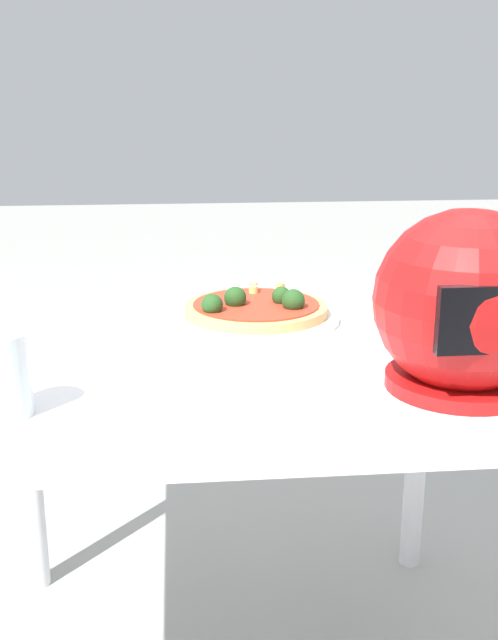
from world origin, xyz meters
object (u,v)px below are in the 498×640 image
at_px(pizza, 256,307).
at_px(motorcycle_helmet, 466,305).
at_px(drinking_glass, 4,375).
at_px(dining_table, 241,390).

relative_size(pizza, motorcycle_helmet, 1.03).
bearing_deg(motorcycle_helmet, pizza, -55.57).
distance_m(motorcycle_helmet, drinking_glass, 0.64).
relative_size(dining_table, drinking_glass, 9.06).
distance_m(dining_table, motorcycle_helmet, 0.44).
relative_size(motorcycle_helmet, drinking_glass, 2.31).
height_order(dining_table, motorcycle_helmet, motorcycle_helmet).
xyz_separation_m(dining_table, pizza, (-0.04, -0.13, 0.11)).
bearing_deg(motorcycle_helmet, dining_table, -39.35).
height_order(dining_table, pizza, pizza).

